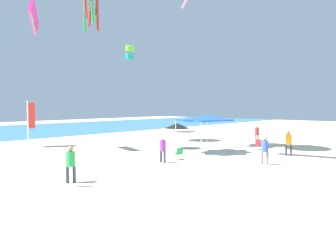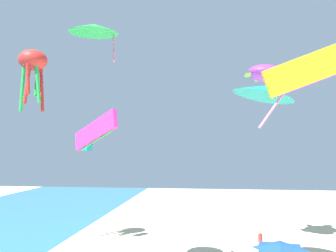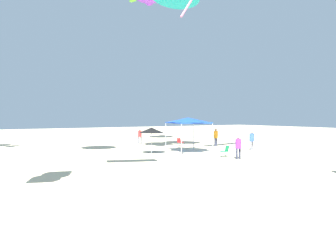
# 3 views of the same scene
# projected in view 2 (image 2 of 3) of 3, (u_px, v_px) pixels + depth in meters

# --- Properties ---
(canopy_tent) EXTENTS (3.89, 3.37, 2.91)m
(canopy_tent) POSITION_uv_depth(u_px,v_px,m) (280.00, 247.00, 24.39)
(canopy_tent) COLOR #B7B7BC
(canopy_tent) RESTS_ON ground
(person_by_tent) EXTENTS (0.40, 0.42, 1.67)m
(person_by_tent) POSITION_uv_depth(u_px,v_px,m) (260.00, 239.00, 33.14)
(person_by_tent) COLOR slate
(person_by_tent) RESTS_ON ground
(kite_delta_green) EXTENTS (4.42, 4.40, 2.78)m
(kite_delta_green) POSITION_uv_depth(u_px,v_px,m) (94.00, 29.00, 24.84)
(kite_delta_green) COLOR green
(kite_parafoil_yellow) EXTENTS (0.71, 5.96, 3.58)m
(kite_parafoil_yellow) POSITION_uv_depth(u_px,v_px,m) (312.00, 68.00, 20.97)
(kite_parafoil_yellow) COLOR yellow
(kite_octopus_red) EXTENTS (2.63, 2.63, 5.83)m
(kite_octopus_red) POSITION_uv_depth(u_px,v_px,m) (33.00, 63.00, 33.27)
(kite_octopus_red) COLOR red
(kite_turtle_purple) EXTENTS (5.78, 5.77, 1.95)m
(kite_turtle_purple) POSITION_uv_depth(u_px,v_px,m) (268.00, 74.00, 34.22)
(kite_turtle_purple) COLOR purple
(kite_delta_teal) EXTENTS (5.17, 5.23, 3.79)m
(kite_delta_teal) POSITION_uv_depth(u_px,v_px,m) (264.00, 91.00, 26.09)
(kite_delta_teal) COLOR teal
(kite_box_lime) EXTENTS (1.05, 1.10, 1.75)m
(kite_box_lime) POSITION_uv_depth(u_px,v_px,m) (87.00, 142.00, 34.58)
(kite_box_lime) COLOR #66D82D
(kite_parafoil_magenta) EXTENTS (2.32, 2.92, 2.11)m
(kite_parafoil_magenta) POSITION_uv_depth(u_px,v_px,m) (95.00, 131.00, 18.42)
(kite_parafoil_magenta) COLOR #E02D9E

